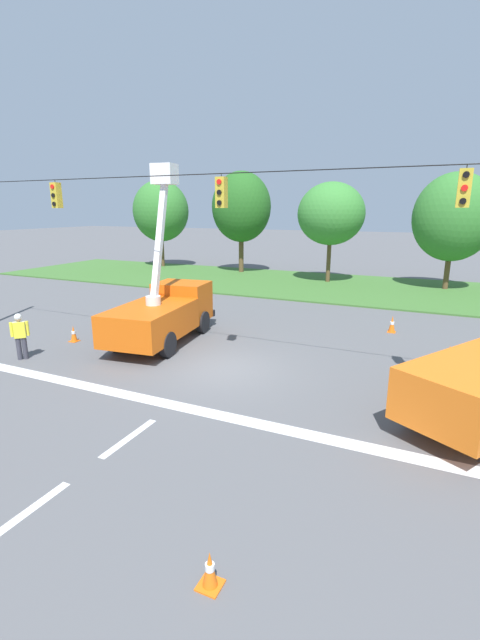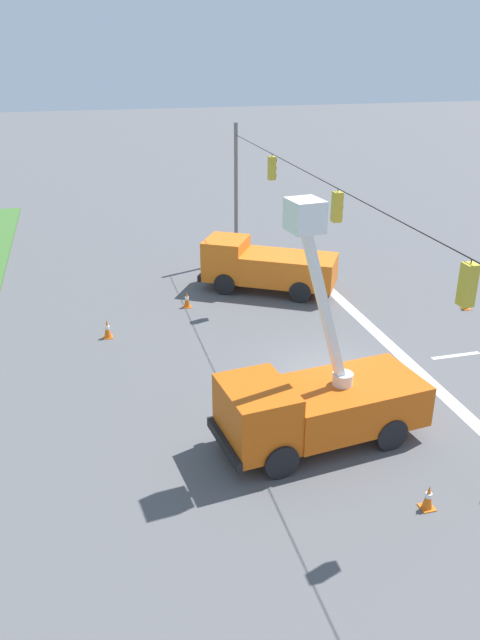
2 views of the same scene
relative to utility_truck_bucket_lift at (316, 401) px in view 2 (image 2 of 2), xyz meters
name	(u,v)px [view 2 (image 2 of 2)]	position (x,y,z in m)	size (l,w,h in m)	color
ground_plane	(326,372)	(3.84, -1.92, -1.37)	(200.00, 200.00, 0.00)	#565659
lane_markings	(444,357)	(3.84, -6.65, -1.36)	(17.60, 15.25, 0.01)	silver
signal_gantry	(334,255)	(3.81, -1.92, 3.06)	(26.20, 0.33, 7.20)	slate
utility_truck_bucket_lift	(316,401)	(0.00, 0.00, 0.00)	(3.15, 6.38, 7.28)	#D6560F
utility_truck_support_near	(265,266)	(12.22, -2.13, -0.14)	(5.13, 6.55, 2.38)	orange
traffic_cone_foreground_left	(428,497)	(-3.46, -1.73, -1.02)	(0.36, 0.36, 0.70)	orange
traffic_cone_foreground_right	(107,329)	(8.77, 5.45, -0.98)	(0.36, 0.36, 0.78)	orange
traffic_cone_mid_left	(187,299)	(11.09, 1.81, -1.00)	(0.36, 0.36, 0.74)	orange
traffic_cone_mid_right	(467,303)	(7.74, -10.12, -1.08)	(0.36, 0.36, 0.61)	orange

